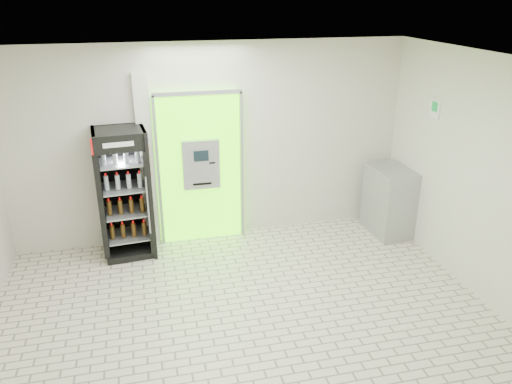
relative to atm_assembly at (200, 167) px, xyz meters
name	(u,v)px	position (x,y,z in m)	size (l,w,h in m)	color
ground	(249,327)	(0.20, -2.41, -1.17)	(6.00, 6.00, 0.00)	beige
room_shell	(248,180)	(0.20, -2.41, 0.67)	(6.00, 6.00, 6.00)	silver
atm_assembly	(200,167)	(0.00, 0.00, 0.00)	(1.30, 0.24, 2.33)	#51EF07
pillar	(147,162)	(-0.78, 0.04, 0.13)	(0.22, 0.11, 2.60)	silver
beverage_cooler	(125,196)	(-1.13, -0.23, -0.26)	(0.77, 0.71, 1.89)	black
steel_cabinet	(389,201)	(2.92, -0.51, -0.63)	(0.59, 0.84, 1.08)	#989A9F
exit_sign	(435,109)	(3.19, -1.01, 0.95)	(0.02, 0.22, 0.26)	white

